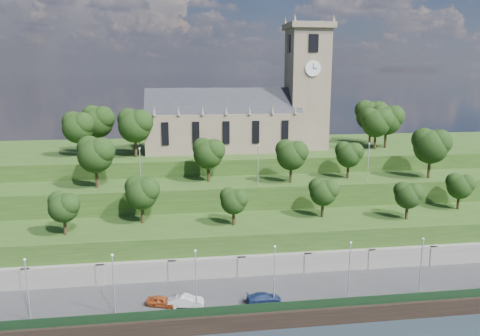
{
  "coord_description": "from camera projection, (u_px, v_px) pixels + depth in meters",
  "views": [
    {
      "loc": [
        -14.01,
        -52.0,
        31.65
      ],
      "look_at": [
        -2.59,
        30.0,
        14.29
      ],
      "focal_mm": 35.0,
      "sensor_mm": 36.0,
      "label": 1
    }
  ],
  "objects": [
    {
      "name": "car_left",
      "position": [
        162.0,
        301.0,
        59.83
      ],
      "size": [
        4.18,
        2.77,
        1.32
      ],
      "primitive_type": "imported",
      "rotation": [
        0.0,
        0.0,
        1.23
      ],
      "color": "#973E19",
      "rests_on": "promenade"
    },
    {
      "name": "trees_upper",
      "position": [
        279.0,
        150.0,
        82.87
      ],
      "size": [
        66.51,
        8.77,
        9.32
      ],
      "color": "black",
      "rests_on": "embankment_upper"
    },
    {
      "name": "retaining_wall",
      "position": [
        274.0,
        269.0,
        69.88
      ],
      "size": [
        160.0,
        2.1,
        5.0
      ],
      "color": "slate",
      "rests_on": "ground"
    },
    {
      "name": "ground",
      "position": [
        293.0,
        327.0,
        58.79
      ],
      "size": [
        320.0,
        320.0,
        0.0
      ],
      "primitive_type": "plane",
      "color": "black",
      "rests_on": "ground"
    },
    {
      "name": "embankment_lower",
      "position": [
        266.0,
        245.0,
        75.42
      ],
      "size": [
        160.0,
        12.0,
        8.0
      ],
      "primitive_type": "cube",
      "color": "#233F15",
      "rests_on": "ground"
    },
    {
      "name": "lamp_posts_promenade",
      "position": [
        274.0,
        270.0,
        59.58
      ],
      "size": [
        60.36,
        0.36,
        8.01
      ],
      "color": "#B2B2B7",
      "rests_on": "promenade"
    },
    {
      "name": "hilltop",
      "position": [
        239.0,
        179.0,
        105.72
      ],
      "size": [
        160.0,
        32.0,
        15.0
      ],
      "primitive_type": "cube",
      "color": "#233F15",
      "rests_on": "ground"
    },
    {
      "name": "lamp_posts_upper",
      "position": [
        258.0,
        162.0,
        80.68
      ],
      "size": [
        40.36,
        0.36,
        7.09
      ],
      "color": "#B2B2B7",
      "rests_on": "embankment_upper"
    },
    {
      "name": "promenade",
      "position": [
        283.0,
        297.0,
        64.4
      ],
      "size": [
        160.0,
        12.0,
        2.0
      ],
      "primitive_type": "cube",
      "color": "#2D2D30",
      "rests_on": "ground"
    },
    {
      "name": "car_middle",
      "position": [
        186.0,
        301.0,
        59.72
      ],
      "size": [
        4.74,
        2.12,
        1.51
      ],
      "primitive_type": "imported",
      "rotation": [
        0.0,
        0.0,
        1.45
      ],
      "color": "#AAABAF",
      "rests_on": "promenade"
    },
    {
      "name": "fence",
      "position": [
        293.0,
        306.0,
        58.84
      ],
      "size": [
        160.0,
        0.1,
        1.2
      ],
      "primitive_type": "cube",
      "color": "black",
      "rests_on": "promenade"
    },
    {
      "name": "car_right",
      "position": [
        264.0,
        298.0,
        60.71
      ],
      "size": [
        4.58,
        2.0,
        1.31
      ],
      "primitive_type": "imported",
      "rotation": [
        0.0,
        0.0,
        1.61
      ],
      "color": "#15234C",
      "rests_on": "promenade"
    },
    {
      "name": "church",
      "position": [
        245.0,
        114.0,
        98.85
      ],
      "size": [
        38.6,
        12.35,
        27.6
      ],
      "color": "#6F604E",
      "rests_on": "hilltop"
    },
    {
      "name": "embankment_upper",
      "position": [
        255.0,
        213.0,
        85.67
      ],
      "size": [
        160.0,
        10.0,
        12.0
      ],
      "primitive_type": "cube",
      "color": "#233F15",
      "rests_on": "ground"
    },
    {
      "name": "trees_lower",
      "position": [
        262.0,
        194.0,
        73.82
      ],
      "size": [
        69.34,
        8.71,
        7.56
      ],
      "color": "black",
      "rests_on": "embankment_lower"
    },
    {
      "name": "trees_hilltop",
      "position": [
        251.0,
        120.0,
        97.95
      ],
      "size": [
        71.05,
        16.52,
        10.0
      ],
      "color": "black",
      "rests_on": "hilltop"
    },
    {
      "name": "quay_wall",
      "position": [
        294.0,
        319.0,
        58.51
      ],
      "size": [
        160.0,
        0.5,
        2.2
      ],
      "primitive_type": "cube",
      "color": "black",
      "rests_on": "ground"
    }
  ]
}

